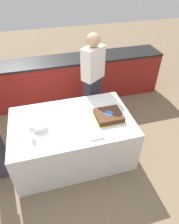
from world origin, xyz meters
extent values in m
plane|color=#7A664C|center=(0.00, 0.00, 0.00)|extent=(14.00, 14.00, 0.00)
cube|color=maroon|center=(0.00, 1.61, 0.44)|extent=(4.40, 0.55, 0.88)
cube|color=black|center=(0.00, 1.61, 0.90)|extent=(4.40, 0.58, 0.04)
cube|color=silver|center=(0.00, 0.00, 0.36)|extent=(1.71, 1.07, 0.72)
cube|color=gold|center=(0.53, -0.07, 0.73)|extent=(0.41, 0.37, 0.00)
cube|color=#472816|center=(0.53, -0.07, 0.76)|extent=(0.37, 0.33, 0.07)
cylinder|color=#2D5BB7|center=(0.53, -0.07, 0.80)|extent=(0.12, 0.12, 0.00)
cylinder|color=white|center=(-0.43, -0.05, 0.76)|extent=(0.19, 0.19, 0.07)
cylinder|color=white|center=(-0.54, -0.16, 0.73)|extent=(0.06, 0.06, 0.00)
cylinder|color=white|center=(-0.54, -0.16, 0.76)|extent=(0.01, 0.01, 0.07)
cylinder|color=white|center=(-0.54, -0.16, 0.84)|extent=(0.06, 0.06, 0.09)
cylinder|color=white|center=(0.53, 0.24, 0.73)|extent=(0.17, 0.17, 0.00)
cube|color=white|center=(0.25, -0.40, 0.73)|extent=(0.18, 0.10, 0.02)
cube|color=#282833|center=(0.53, 0.75, 0.45)|extent=(0.36, 0.32, 0.91)
cube|color=silver|center=(0.53, 0.75, 1.18)|extent=(0.42, 0.38, 0.53)
sphere|color=tan|center=(0.53, 0.75, 1.55)|extent=(0.21, 0.21, 0.21)
camera|label=1|loc=(-0.30, -2.09, 2.57)|focal=32.00mm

